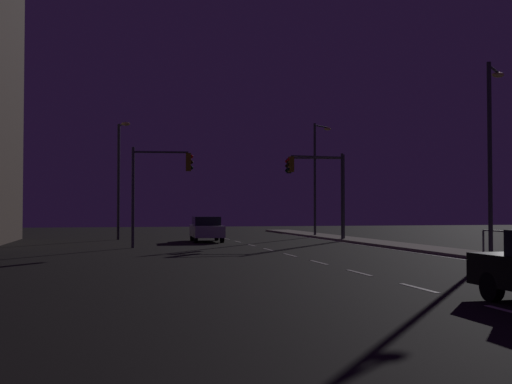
% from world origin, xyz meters
% --- Properties ---
extents(ground_plane, '(112.00, 112.00, 0.00)m').
position_xyz_m(ground_plane, '(0.00, 17.50, 0.00)').
color(ground_plane, black).
rests_on(ground_plane, ground).
extents(lane_markings_center, '(0.14, 50.00, 0.01)m').
position_xyz_m(lane_markings_center, '(0.00, 21.00, 0.01)').
color(lane_markings_center, silver).
rests_on(lane_markings_center, ground).
extents(lane_edge_line, '(0.14, 53.00, 0.01)m').
position_xyz_m(lane_edge_line, '(6.11, 22.50, 0.01)').
color(lane_edge_line, silver).
rests_on(lane_edge_line, ground).
extents(car_oncoming, '(1.99, 4.47, 1.57)m').
position_xyz_m(car_oncoming, '(-1.88, 37.75, 0.82)').
color(car_oncoming, silver).
rests_on(car_oncoming, ground).
extents(traffic_light_overhead_east, '(3.91, 0.70, 5.48)m').
position_xyz_m(traffic_light_overhead_east, '(5.38, 37.26, 4.00)').
color(traffic_light_overhead_east, '#38383D').
rests_on(traffic_light_overhead_east, sidewalk_right).
extents(traffic_light_far_center, '(3.21, 0.62, 5.31)m').
position_xyz_m(traffic_light_far_center, '(-5.26, 31.78, 3.70)').
color(traffic_light_far_center, '#4C4C51').
rests_on(traffic_light_far_center, ground).
extents(traffic_light_far_right, '(3.80, 0.62, 5.45)m').
position_xyz_m(traffic_light_far_right, '(4.96, 35.90, 3.97)').
color(traffic_light_far_right, '#38383D').
rests_on(traffic_light_far_right, sidewalk_right).
extents(street_lamp_corner, '(1.50, 1.33, 7.95)m').
position_xyz_m(street_lamp_corner, '(7.67, 21.49, 4.86)').
color(street_lamp_corner, '#38383D').
rests_on(street_lamp_corner, sidewalk_right).
extents(street_lamp_across_street, '(0.79, 2.28, 7.79)m').
position_xyz_m(street_lamp_across_street, '(-7.22, 41.15, 4.68)').
color(street_lamp_across_street, '#38383D').
rests_on(street_lamp_across_street, ground).
extents(street_lamp_mid_block, '(1.70, 1.24, 8.30)m').
position_xyz_m(street_lamp_mid_block, '(7.18, 43.00, 5.05)').
color(street_lamp_mid_block, '#38383D').
rests_on(street_lamp_mid_block, sidewalk_right).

